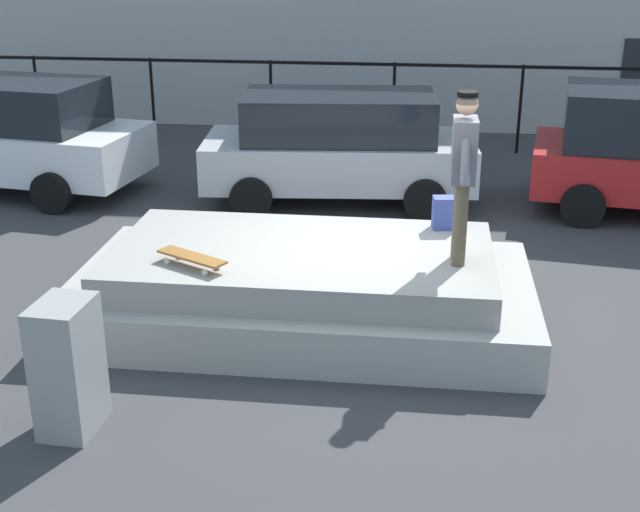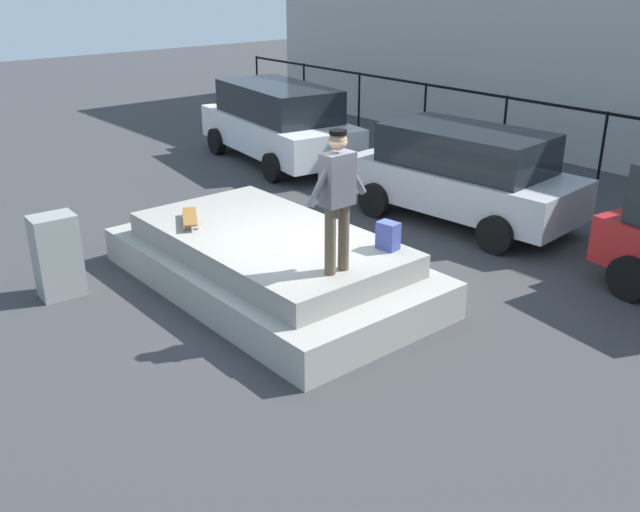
# 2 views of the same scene
# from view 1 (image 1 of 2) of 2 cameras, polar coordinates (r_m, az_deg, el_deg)

# --- Properties ---
(ground_plane) EXTENTS (60.00, 60.00, 0.00)m
(ground_plane) POSITION_cam_1_polar(r_m,az_deg,el_deg) (9.74, 2.82, -3.92)
(ground_plane) COLOR #38383A
(concrete_ledge) EXTENTS (5.03, 2.76, 0.84)m
(concrete_ledge) POSITION_cam_1_polar(r_m,az_deg,el_deg) (9.48, -1.18, -2.08)
(concrete_ledge) COLOR #9E9B93
(concrete_ledge) RESTS_ON ground_plane
(skateboarder) EXTENTS (0.24, 0.92, 1.78)m
(skateboarder) POSITION_cam_1_polar(r_m,az_deg,el_deg) (8.75, 9.53, 5.93)
(skateboarder) COLOR brown
(skateboarder) RESTS_ON concrete_ledge
(skateboard) EXTENTS (0.81, 0.57, 0.12)m
(skateboard) POSITION_cam_1_polar(r_m,az_deg,el_deg) (8.87, -8.54, -0.09)
(skateboard) COLOR brown
(skateboard) RESTS_ON concrete_ledge
(backpack) EXTENTS (0.31, 0.24, 0.38)m
(backpack) POSITION_cam_1_polar(r_m,az_deg,el_deg) (9.96, 8.33, 2.86)
(backpack) COLOR #3F4C99
(backpack) RESTS_ON concrete_ledge
(car_white_hatchback_near) EXTENTS (4.89, 2.61, 1.81)m
(car_white_hatchback_near) POSITION_cam_1_polar(r_m,az_deg,el_deg) (15.08, -20.50, 7.73)
(car_white_hatchback_near) COLOR white
(car_white_hatchback_near) RESTS_ON ground_plane
(car_silver_hatchback_mid) EXTENTS (4.32, 2.33, 1.72)m
(car_silver_hatchback_mid) POSITION_cam_1_polar(r_m,az_deg,el_deg) (13.46, 1.27, 7.38)
(car_silver_hatchback_mid) COLOR #B7B7BC
(car_silver_hatchback_mid) RESTS_ON ground_plane
(utility_box) EXTENTS (0.48, 0.63, 1.20)m
(utility_box) POSITION_cam_1_polar(r_m,az_deg,el_deg) (7.69, -16.46, -7.10)
(utility_box) COLOR gray
(utility_box) RESTS_ON ground_plane
(fence_row) EXTENTS (24.06, 0.06, 1.69)m
(fence_row) POSITION_cam_1_polar(r_m,az_deg,el_deg) (16.76, 4.96, 11.14)
(fence_row) COLOR black
(fence_row) RESTS_ON ground_plane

